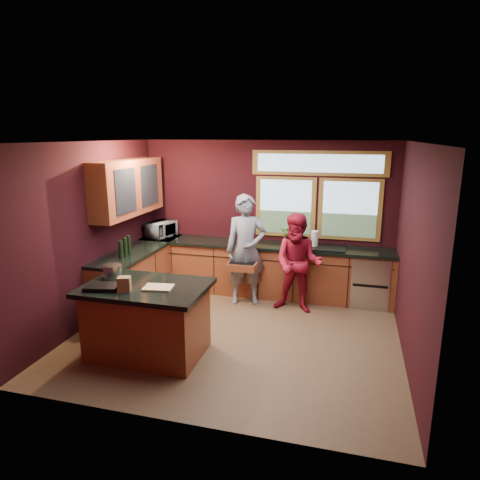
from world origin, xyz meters
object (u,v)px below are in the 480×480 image
at_px(person_grey, 246,250).
at_px(person_red, 298,263).
at_px(stock_pot, 113,271).
at_px(cutting_board, 158,287).
at_px(island, 147,320).

xyz_separation_m(person_grey, person_red, (0.89, -0.14, -0.12)).
bearing_deg(person_grey, stock_pot, -142.92).
distance_m(person_red, cutting_board, 2.46).
height_order(person_red, stock_pot, person_red).
bearing_deg(person_grey, person_red, -26.55).
xyz_separation_m(island, stock_pot, (-0.55, 0.15, 0.56)).
xyz_separation_m(person_red, cutting_board, (-1.48, -1.96, 0.15)).
bearing_deg(cutting_board, person_red, 53.03).
bearing_deg(cutting_board, stock_pot, 165.07).
bearing_deg(island, cutting_board, -14.04).
bearing_deg(stock_pot, person_red, 38.33).
distance_m(person_red, stock_pot, 2.85).
relative_size(person_grey, cutting_board, 5.29).
bearing_deg(person_red, stock_pot, -135.90).
relative_size(island, person_grey, 0.84).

